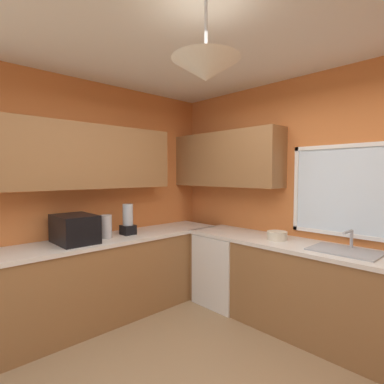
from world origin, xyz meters
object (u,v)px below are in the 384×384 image
at_px(kettle, 106,227).
at_px(bowl, 277,236).
at_px(blender_appliance, 128,221).
at_px(sink_assembly, 345,250).
at_px(microwave, 75,229).
at_px(dishwasher, 226,269).

xyz_separation_m(kettle, bowl, (1.34, 1.31, -0.08)).
bearing_deg(blender_appliance, kettle, -86.03).
height_order(kettle, sink_assembly, kettle).
xyz_separation_m(kettle, blender_appliance, (-0.02, 0.29, 0.03)).
relative_size(microwave, bowl, 2.24).
distance_m(dishwasher, kettle, 1.55).
relative_size(bowl, blender_appliance, 0.60).
relative_size(microwave, blender_appliance, 1.33).
bearing_deg(sink_assembly, dishwasher, -178.50).
distance_m(sink_assembly, bowl, 0.70).
bearing_deg(sink_assembly, kettle, -147.11).
relative_size(dishwasher, bowl, 3.99).
bearing_deg(blender_appliance, sink_assembly, 26.57).
xyz_separation_m(microwave, bowl, (1.36, 1.65, -0.10)).
bearing_deg(bowl, kettle, -135.61).
bearing_deg(kettle, blender_appliance, 93.97).
bearing_deg(blender_appliance, dishwasher, 56.32).
distance_m(microwave, sink_assembly, 2.64).
bearing_deg(microwave, bowl, 50.58).
bearing_deg(microwave, kettle, 86.65).
bearing_deg(blender_appliance, microwave, -90.00).
height_order(dishwasher, kettle, kettle).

